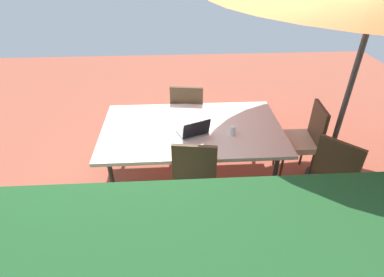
% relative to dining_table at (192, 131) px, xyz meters
% --- Properties ---
extents(ground_plane, '(10.00, 10.00, 0.02)m').
position_rel_dining_table_xyz_m(ground_plane, '(0.00, 0.00, -0.72)').
color(ground_plane, '#9E4C38').
extents(dining_table, '(2.10, 1.25, 0.75)m').
position_rel_dining_table_xyz_m(dining_table, '(0.00, 0.00, 0.00)').
color(dining_table, silver).
rests_on(dining_table, ground_plane).
extents(chair_northwest, '(0.59, 0.59, 0.98)m').
position_rel_dining_table_xyz_m(chair_northwest, '(-1.30, 0.84, -0.16)').
color(chair_northwest, beige).
rests_on(chair_northwest, ground_plane).
extents(chair_west, '(0.48, 0.47, 0.98)m').
position_rel_dining_table_xyz_m(chair_west, '(-1.36, -0.02, -0.16)').
color(chair_west, beige).
rests_on(chair_west, ground_plane).
extents(chair_north, '(0.48, 0.49, 0.98)m').
position_rel_dining_table_xyz_m(chair_north, '(0.04, 0.84, -0.16)').
color(chair_north, beige).
rests_on(chair_north, ground_plane).
extents(chair_south, '(0.48, 0.49, 0.98)m').
position_rel_dining_table_xyz_m(chair_south, '(0.01, -0.79, -0.16)').
color(chair_south, beige).
rests_on(chair_south, ground_plane).
extents(laptop, '(0.39, 0.35, 0.21)m').
position_rel_dining_table_xyz_m(laptop, '(-0.01, 0.16, 0.09)').
color(laptop, gray).
rests_on(laptop, dining_table).
extents(cup, '(0.07, 0.07, 0.12)m').
position_rel_dining_table_xyz_m(cup, '(-0.44, 0.19, 0.10)').
color(cup, white).
rests_on(cup, dining_table).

